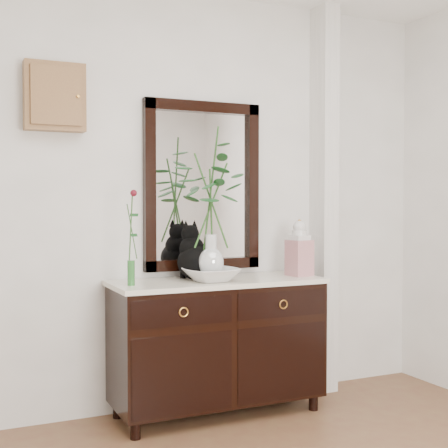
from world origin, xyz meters
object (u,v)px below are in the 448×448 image
lotus_bowl (211,275)px  ginger_jar (299,247)px  sideboard (217,339)px  cat (196,251)px

lotus_bowl → ginger_jar: (0.64, 0.02, 0.15)m
sideboard → lotus_bowl: size_ratio=4.05×
cat → lotus_bowl: size_ratio=1.06×
ginger_jar → sideboard: bearing=175.7°
sideboard → cat: (-0.12, 0.06, 0.55)m
sideboard → lotus_bowl: 0.43m
sideboard → ginger_jar: size_ratio=3.56×
cat → ginger_jar: size_ratio=0.93×
lotus_bowl → sideboard: bearing=43.4°
lotus_bowl → ginger_jar: bearing=2.2°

